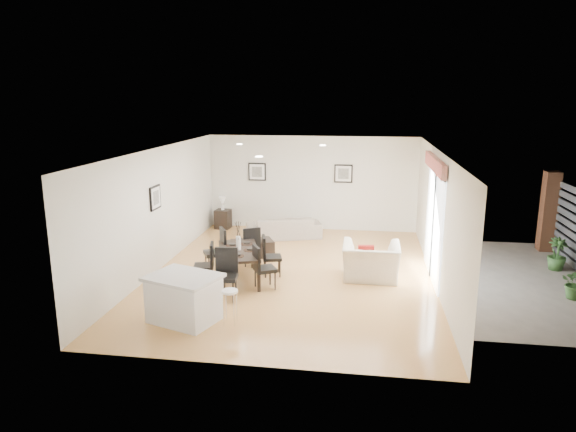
# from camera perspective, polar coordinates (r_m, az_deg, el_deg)

# --- Properties ---
(ground) EXTENTS (8.00, 8.00, 0.00)m
(ground) POSITION_cam_1_polar(r_m,az_deg,el_deg) (11.30, 0.47, -6.42)
(ground) COLOR tan
(ground) RESTS_ON ground
(wall_back) EXTENTS (6.00, 0.04, 2.70)m
(wall_back) POSITION_cam_1_polar(r_m,az_deg,el_deg) (14.82, 2.67, 3.67)
(wall_back) COLOR silver
(wall_back) RESTS_ON ground
(wall_front) EXTENTS (6.00, 0.04, 2.70)m
(wall_front) POSITION_cam_1_polar(r_m,az_deg,el_deg) (7.14, -4.07, -6.82)
(wall_front) COLOR silver
(wall_front) RESTS_ON ground
(wall_left) EXTENTS (0.04, 8.00, 2.70)m
(wall_left) POSITION_cam_1_polar(r_m,az_deg,el_deg) (11.72, -14.20, 0.74)
(wall_left) COLOR silver
(wall_left) RESTS_ON ground
(wall_right) EXTENTS (0.04, 8.00, 2.70)m
(wall_right) POSITION_cam_1_polar(r_m,az_deg,el_deg) (10.92, 16.26, -0.27)
(wall_right) COLOR silver
(wall_right) RESTS_ON ground
(ceiling) EXTENTS (6.00, 8.00, 0.02)m
(ceiling) POSITION_cam_1_polar(r_m,az_deg,el_deg) (10.70, 0.50, 7.33)
(ceiling) COLOR white
(ceiling) RESTS_ON wall_back
(sofa) EXTENTS (2.16, 1.38, 0.59)m
(sofa) POSITION_cam_1_polar(r_m,az_deg,el_deg) (14.05, -0.48, -1.25)
(sofa) COLOR gray
(sofa) RESTS_ON ground
(armchair) EXTENTS (1.18, 1.03, 0.77)m
(armchair) POSITION_cam_1_polar(r_m,az_deg,el_deg) (11.02, 9.18, -5.01)
(armchair) COLOR silver
(armchair) RESTS_ON ground
(courtyard_plant_b) EXTENTS (0.47, 0.47, 0.73)m
(courtyard_plant_b) POSITION_cam_1_polar(r_m,az_deg,el_deg) (12.92, 27.72, -3.76)
(courtyard_plant_b) COLOR #315625
(courtyard_plant_b) RESTS_ON ground
(dining_table) EXTENTS (1.23, 1.76, 0.66)m
(dining_table) POSITION_cam_1_polar(r_m,az_deg,el_deg) (10.79, -5.51, -4.10)
(dining_table) COLOR black
(dining_table) RESTS_ON ground
(dining_chair_wnear) EXTENTS (0.47, 0.47, 0.89)m
(dining_chair_wnear) POSITION_cam_1_polar(r_m,az_deg,el_deg) (10.62, -8.95, -5.06)
(dining_chair_wnear) COLOR black
(dining_chair_wnear) RESTS_ON ground
(dining_chair_wfar) EXTENTS (0.60, 0.60, 0.98)m
(dining_chair_wfar) POSITION_cam_1_polar(r_m,az_deg,el_deg) (11.36, -7.73, -3.54)
(dining_chair_wfar) COLOR black
(dining_chair_wfar) RESTS_ON ground
(dining_chair_enear) EXTENTS (0.55, 0.55, 0.91)m
(dining_chair_enear) POSITION_cam_1_polar(r_m,az_deg,el_deg) (10.30, -3.00, -5.44)
(dining_chair_enear) COLOR black
(dining_chair_enear) RESTS_ON ground
(dining_chair_efar) EXTENTS (0.48, 0.48, 0.88)m
(dining_chair_efar) POSITION_cam_1_polar(r_m,az_deg,el_deg) (11.06, -2.18, -4.18)
(dining_chair_efar) COLOR black
(dining_chair_efar) RESTS_ON ground
(dining_chair_head) EXTENTS (0.48, 0.48, 0.98)m
(dining_chair_head) POSITION_cam_1_polar(r_m,az_deg,el_deg) (9.91, -6.91, -6.02)
(dining_chair_head) COLOR black
(dining_chair_head) RESTS_ON ground
(dining_chair_foot) EXTENTS (0.55, 0.55, 0.90)m
(dining_chair_foot) POSITION_cam_1_polar(r_m,az_deg,el_deg) (11.74, -4.15, -3.12)
(dining_chair_foot) COLOR black
(dining_chair_foot) RESTS_ON ground
(vase) EXTENTS (0.74, 1.16, 0.61)m
(vase) POSITION_cam_1_polar(r_m,az_deg,el_deg) (10.71, -5.54, -2.57)
(vase) COLOR white
(vase) RESTS_ON dining_table
(coffee_table) EXTENTS (1.13, 0.94, 0.39)m
(coffee_table) POSITION_cam_1_polar(r_m,az_deg,el_deg) (12.48, -3.97, -3.60)
(coffee_table) COLOR black
(coffee_table) RESTS_ON ground
(side_table) EXTENTS (0.44, 0.44, 0.55)m
(side_table) POSITION_cam_1_polar(r_m,az_deg,el_deg) (15.18, -7.23, -0.33)
(side_table) COLOR black
(side_table) RESTS_ON ground
(table_lamp) EXTENTS (0.20, 0.20, 0.39)m
(table_lamp) POSITION_cam_1_polar(r_m,az_deg,el_deg) (15.07, -7.29, 1.62)
(table_lamp) COLOR white
(table_lamp) RESTS_ON side_table
(cushion) EXTENTS (0.33, 0.14, 0.32)m
(cushion) POSITION_cam_1_polar(r_m,az_deg,el_deg) (10.85, 8.65, -4.08)
(cushion) COLOR maroon
(cushion) RESTS_ON armchair
(kitchen_island) EXTENTS (1.40, 1.23, 0.82)m
(kitchen_island) POSITION_cam_1_polar(r_m,az_deg,el_deg) (9.08, -11.46, -8.92)
(kitchen_island) COLOR white
(kitchen_island) RESTS_ON ground
(bar_stool) EXTENTS (0.27, 0.27, 0.60)m
(bar_stool) POSITION_cam_1_polar(r_m,az_deg,el_deg) (8.81, -6.48, -8.71)
(bar_stool) COLOR white
(bar_stool) RESTS_ON ground
(framed_print_back_left) EXTENTS (0.52, 0.04, 0.52)m
(framed_print_back_left) POSITION_cam_1_polar(r_m,az_deg,el_deg) (14.99, -3.45, 4.93)
(framed_print_back_left) COLOR black
(framed_print_back_left) RESTS_ON wall_back
(framed_print_back_right) EXTENTS (0.52, 0.04, 0.52)m
(framed_print_back_right) POSITION_cam_1_polar(r_m,az_deg,el_deg) (14.68, 6.17, 4.70)
(framed_print_back_right) COLOR black
(framed_print_back_right) RESTS_ON wall_back
(framed_print_left_wall) EXTENTS (0.04, 0.52, 0.52)m
(framed_print_left_wall) POSITION_cam_1_polar(r_m,az_deg,el_deg) (11.47, -14.53, 1.99)
(framed_print_left_wall) COLOR black
(framed_print_left_wall) RESTS_ON wall_left
(sliding_door) EXTENTS (0.12, 2.70, 2.57)m
(sliding_door) POSITION_cam_1_polar(r_m,az_deg,el_deg) (11.14, 15.94, 1.67)
(sliding_door) COLOR white
(sliding_door) RESTS_ON wall_right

